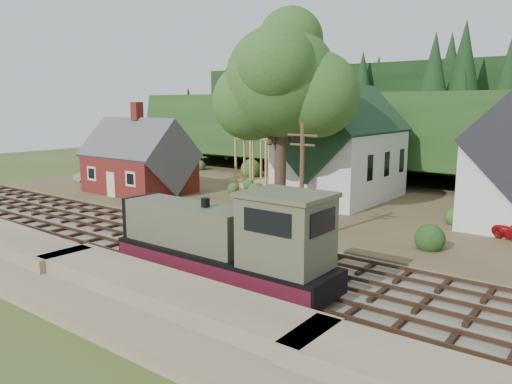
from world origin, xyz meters
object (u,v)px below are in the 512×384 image
Objects in this scene: locomotive at (228,243)px; patio_set at (120,171)px; car_blue at (251,197)px; car_green at (89,177)px.

patio_set is at bearing 153.89° from locomotive.
locomotive is at bearing -26.11° from patio_set.
car_blue is 1.39× the size of patio_set.
patio_set is (-12.84, -4.28, 1.68)m from car_blue.
locomotive reaches higher than car_green.
locomotive is at bearing -89.47° from car_blue.
patio_set is (9.57, -2.87, 1.75)m from car_green.
car_green is at bearing 156.46° from locomotive.
car_green is at bearing 149.42° from car_blue.
locomotive reaches higher than patio_set.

